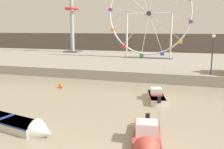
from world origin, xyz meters
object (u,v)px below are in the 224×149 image
at_px(motorboat_pale_grey, 22,126).
at_px(drop_tower_steel_tower, 72,17).
at_px(ferris_wheel_white_frame, 149,15).
at_px(motorboat_white_red_stripe, 156,95).
at_px(mooring_buoy_orange, 61,86).
at_px(promenade_lamp_near, 213,49).
at_px(motorboat_faded_red, 147,139).

height_order(motorboat_pale_grey, drop_tower_steel_tower, drop_tower_steel_tower).
relative_size(ferris_wheel_white_frame, drop_tower_steel_tower, 0.88).
bearing_deg(motorboat_white_red_stripe, mooring_buoy_orange, 70.38).
relative_size(ferris_wheel_white_frame, promenade_lamp_near, 3.31).
height_order(promenade_lamp_near, mooring_buoy_orange, promenade_lamp_near).
xyz_separation_m(motorboat_faded_red, motorboat_pale_grey, (-6.67, -0.30, -0.03)).
bearing_deg(ferris_wheel_white_frame, promenade_lamp_near, -56.62).
bearing_deg(promenade_lamp_near, motorboat_white_red_stripe, -125.51).
xyz_separation_m(ferris_wheel_white_frame, drop_tower_steel_tower, (-15.51, 5.96, 0.19)).
height_order(motorboat_white_red_stripe, promenade_lamp_near, promenade_lamp_near).
xyz_separation_m(motorboat_faded_red, promenade_lamp_near, (3.86, 14.42, 3.28)).
bearing_deg(motorboat_faded_red, motorboat_white_red_stripe, 176.15).
bearing_deg(promenade_lamp_near, motorboat_pale_grey, -125.59).
height_order(motorboat_faded_red, motorboat_white_red_stripe, motorboat_faded_red).
distance_m(motorboat_faded_red, drop_tower_steel_tower, 38.80).
height_order(motorboat_pale_grey, ferris_wheel_white_frame, ferris_wheel_white_frame).
height_order(motorboat_white_red_stripe, motorboat_pale_grey, motorboat_white_red_stripe).
distance_m(motorboat_white_red_stripe, ferris_wheel_white_frame, 20.18).
distance_m(motorboat_white_red_stripe, mooring_buoy_orange, 8.91).
xyz_separation_m(drop_tower_steel_tower, mooring_buoy_orange, (10.22, -23.51, -7.45)).
xyz_separation_m(motorboat_faded_red, ferris_wheel_white_frame, (-4.19, 26.65, 7.19)).
relative_size(drop_tower_steel_tower, mooring_buoy_orange, 33.30).
xyz_separation_m(motorboat_white_red_stripe, promenade_lamp_near, (4.49, 6.29, 3.27)).
xyz_separation_m(motorboat_white_red_stripe, drop_tower_steel_tower, (-19.08, 24.48, 7.37)).
relative_size(motorboat_white_red_stripe, mooring_buoy_orange, 9.56).
bearing_deg(motorboat_pale_grey, mooring_buoy_orange, 119.00).
xyz_separation_m(ferris_wheel_white_frame, mooring_buoy_orange, (-5.29, -17.55, -7.26)).
relative_size(motorboat_pale_grey, mooring_buoy_orange, 11.68).
bearing_deg(promenade_lamp_near, mooring_buoy_orange, -158.25).
bearing_deg(drop_tower_steel_tower, mooring_buoy_orange, -66.51).
bearing_deg(motorboat_pale_grey, promenade_lamp_near, 66.76).
xyz_separation_m(motorboat_pale_grey, promenade_lamp_near, (10.54, 14.72, 3.31)).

